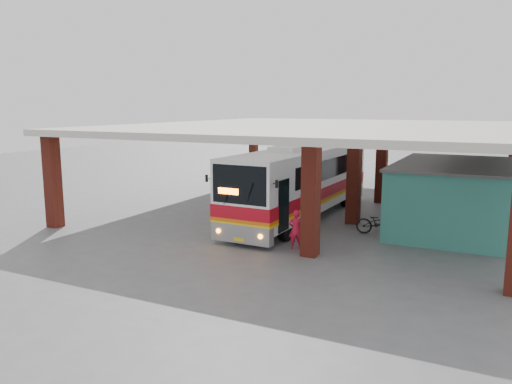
{
  "coord_description": "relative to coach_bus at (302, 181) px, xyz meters",
  "views": [
    {
      "loc": [
        9.39,
        -20.48,
        5.68
      ],
      "look_at": [
        -0.81,
        0.0,
        1.73
      ],
      "focal_mm": 35.0,
      "sensor_mm": 36.0,
      "label": 1
    }
  ],
  "objects": [
    {
      "name": "coach_bus",
      "position": [
        0.0,
        0.0,
        0.0
      ],
      "size": [
        3.06,
        13.1,
        3.79
      ],
      "rotation": [
        0.0,
        0.0,
        -0.03
      ],
      "color": "white",
      "rests_on": "ground"
    },
    {
      "name": "canopy_roof",
      "position": [
        0.22,
        3.44,
        2.62
      ],
      "size": [
        21.0,
        23.0,
        0.3
      ],
      "primitive_type": "cube",
      "color": "beige",
      "rests_on": "brick_columns"
    },
    {
      "name": "red_chair",
      "position": [
        4.67,
        3.75,
        -1.48
      ],
      "size": [
        0.54,
        0.54,
        0.87
      ],
      "rotation": [
        0.0,
        0.0,
        0.2
      ],
      "color": "#B11219",
      "rests_on": "ground"
    },
    {
      "name": "pedestrian",
      "position": [
        1.89,
        -5.47,
        -1.09
      ],
      "size": [
        0.7,
        0.62,
        1.6
      ],
      "primitive_type": "imported",
      "rotation": [
        0.0,
        0.0,
        3.66
      ],
      "color": "red",
      "rests_on": "ground"
    },
    {
      "name": "brick_columns",
      "position": [
        1.15,
        1.94,
        0.29
      ],
      "size": [
        20.1,
        21.6,
        4.35
      ],
      "color": "maroon",
      "rests_on": "ground"
    },
    {
      "name": "shop_building",
      "position": [
        7.22,
        0.94,
        -0.32
      ],
      "size": [
        5.2,
        8.2,
        3.11
      ],
      "color": "#30796E",
      "rests_on": "ground"
    },
    {
      "name": "motorcycle",
      "position": [
        4.42,
        -1.75,
        -1.33
      ],
      "size": [
        2.16,
        0.91,
        1.11
      ],
      "primitive_type": "imported",
      "rotation": [
        0.0,
        0.0,
        1.66
      ],
      "color": "black",
      "rests_on": "ground"
    },
    {
      "name": "ground",
      "position": [
        -0.28,
        -3.06,
        -1.88
      ],
      "size": [
        90.0,
        90.0,
        0.0
      ],
      "primitive_type": "plane",
      "color": "#515154",
      "rests_on": "ground"
    }
  ]
}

